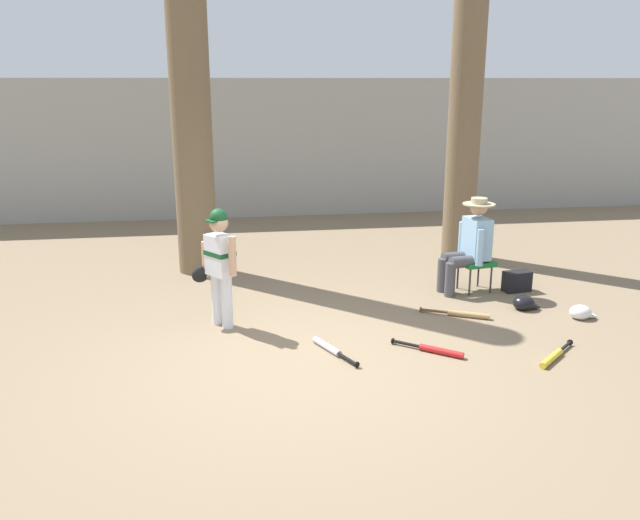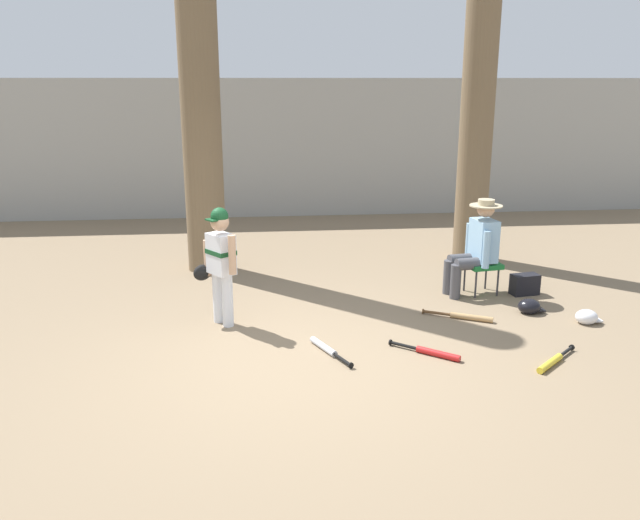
# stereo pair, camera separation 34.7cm
# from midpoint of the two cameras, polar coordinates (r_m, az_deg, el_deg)

# --- Properties ---
(ground_plane) EXTENTS (60.00, 60.00, 0.00)m
(ground_plane) POSITION_cam_midpoint_polar(r_m,az_deg,el_deg) (6.25, -0.61, -9.15)
(ground_plane) COLOR #7F6B51
(concrete_back_wall) EXTENTS (18.00, 0.36, 2.64)m
(concrete_back_wall) POSITION_cam_midpoint_polar(r_m,az_deg,el_deg) (12.90, -3.48, 9.73)
(concrete_back_wall) COLOR #9E9E99
(concrete_back_wall) RESTS_ON ground
(tree_near_player) EXTENTS (0.81, 0.81, 6.01)m
(tree_near_player) POSITION_cam_midpoint_polar(r_m,az_deg,el_deg) (9.06, -9.40, 15.26)
(tree_near_player) COLOR brown
(tree_near_player) RESTS_ON ground
(tree_behind_spectator) EXTENTS (0.70, 0.70, 5.79)m
(tree_behind_spectator) POSITION_cam_midpoint_polar(r_m,az_deg,el_deg) (9.80, 14.75, 14.65)
(tree_behind_spectator) COLOR brown
(tree_behind_spectator) RESTS_ON ground
(young_ballplayer) EXTENTS (0.52, 0.50, 1.31)m
(young_ballplayer) POSITION_cam_midpoint_polar(r_m,az_deg,el_deg) (7.07, -7.37, 0.11)
(young_ballplayer) COLOR white
(young_ballplayer) RESTS_ON ground
(folding_stool) EXTENTS (0.46, 0.46, 0.41)m
(folding_stool) POSITION_cam_midpoint_polar(r_m,az_deg,el_deg) (8.43, 15.11, -0.48)
(folding_stool) COLOR #196B2D
(folding_stool) RESTS_ON ground
(seated_spectator) EXTENTS (0.68, 0.54, 1.20)m
(seated_spectator) POSITION_cam_midpoint_polar(r_m,az_deg,el_deg) (8.31, 14.66, 1.30)
(seated_spectator) COLOR #47474C
(seated_spectator) RESTS_ON ground
(handbag_beside_stool) EXTENTS (0.36, 0.23, 0.26)m
(handbag_beside_stool) POSITION_cam_midpoint_polar(r_m,az_deg,el_deg) (8.61, 18.56, -2.04)
(handbag_beside_stool) COLOR black
(handbag_beside_stool) RESTS_ON ground
(bat_yellow_trainer) EXTENTS (0.59, 0.54, 0.07)m
(bat_yellow_trainer) POSITION_cam_midpoint_polar(r_m,az_deg,el_deg) (6.67, 21.09, -8.29)
(bat_yellow_trainer) COLOR yellow
(bat_yellow_trainer) RESTS_ON ground
(bat_red_barrel) EXTENTS (0.62, 0.52, 0.07)m
(bat_red_barrel) POSITION_cam_midpoint_polar(r_m,az_deg,el_deg) (6.56, 11.31, -7.93)
(bat_red_barrel) COLOR red
(bat_red_barrel) RESTS_ON ground
(bat_wood_tan) EXTENTS (0.73, 0.42, 0.07)m
(bat_wood_tan) POSITION_cam_midpoint_polar(r_m,az_deg,el_deg) (7.57, 13.91, -4.84)
(bat_wood_tan) COLOR tan
(bat_wood_tan) RESTS_ON ground
(bat_aluminum_silver) EXTENTS (0.36, 0.70, 0.07)m
(bat_aluminum_silver) POSITION_cam_midpoint_polar(r_m,az_deg,el_deg) (6.52, 2.10, -7.76)
(bat_aluminum_silver) COLOR #B7BCC6
(bat_aluminum_silver) RESTS_ON ground
(batting_helmet_white) EXTENTS (0.29, 0.22, 0.17)m
(batting_helmet_white) POSITION_cam_midpoint_polar(r_m,az_deg,el_deg) (7.88, 23.46, -4.60)
(batting_helmet_white) COLOR silver
(batting_helmet_white) RESTS_ON ground
(batting_helmet_black) EXTENTS (0.31, 0.24, 0.18)m
(batting_helmet_black) POSITION_cam_midpoint_polar(r_m,az_deg,el_deg) (7.98, 19.02, -3.88)
(batting_helmet_black) COLOR black
(batting_helmet_black) RESTS_ON ground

